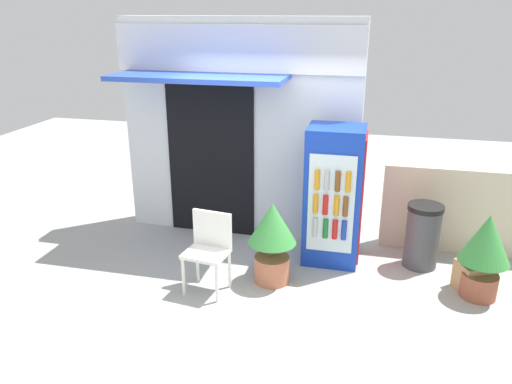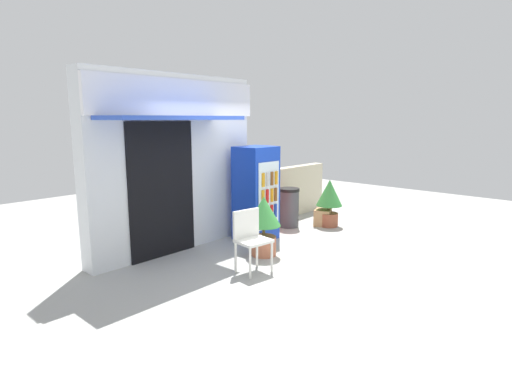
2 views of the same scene
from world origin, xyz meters
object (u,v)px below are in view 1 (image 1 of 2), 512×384
(potted_plant_near_shop, at_px, (272,235))
(cardboard_box, at_px, (474,277))
(drink_cooler, at_px, (334,196))
(plastic_chair, at_px, (209,245))
(potted_plant_curbside, at_px, (485,249))
(trash_bin, at_px, (422,236))

(potted_plant_near_shop, height_order, cardboard_box, potted_plant_near_shop)
(drink_cooler, height_order, plastic_chair, drink_cooler)
(plastic_chair, relative_size, potted_plant_curbside, 0.92)
(drink_cooler, distance_m, potted_plant_near_shop, 0.99)
(drink_cooler, bearing_deg, trash_bin, 4.23)
(plastic_chair, bearing_deg, trash_bin, 25.07)
(drink_cooler, distance_m, trash_bin, 1.18)
(potted_plant_near_shop, relative_size, cardboard_box, 2.70)
(plastic_chair, distance_m, potted_plant_near_shop, 0.73)
(trash_bin, xyz_separation_m, cardboard_box, (0.55, -0.47, -0.23))
(potted_plant_curbside, bearing_deg, potted_plant_near_shop, -175.01)
(drink_cooler, bearing_deg, potted_plant_curbside, -17.14)
(plastic_chair, distance_m, potted_plant_curbside, 2.99)
(potted_plant_curbside, bearing_deg, trash_bin, 134.35)
(drink_cooler, relative_size, cardboard_box, 4.74)
(potted_plant_curbside, xyz_separation_m, cardboard_box, (-0.03, 0.12, -0.42))
(drink_cooler, xyz_separation_m, plastic_chair, (-1.27, -1.02, -0.32))
(trash_bin, bearing_deg, potted_plant_curbside, -45.65)
(potted_plant_near_shop, height_order, trash_bin, potted_plant_near_shop)
(potted_plant_curbside, relative_size, cardboard_box, 2.70)
(cardboard_box, bearing_deg, trash_bin, 139.37)
(drink_cooler, xyz_separation_m, potted_plant_near_shop, (-0.62, -0.72, -0.27))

